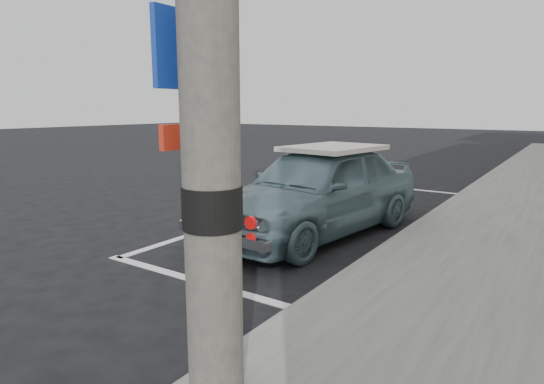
# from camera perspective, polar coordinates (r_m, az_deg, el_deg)

# --- Properties ---
(ground) EXTENTS (80.00, 80.00, 0.00)m
(ground) POSITION_cam_1_polar(r_m,az_deg,el_deg) (5.77, -9.28, -8.52)
(ground) COLOR black
(ground) RESTS_ON ground
(sidewalk) EXTENTS (2.80, 40.00, 0.15)m
(sidewalk) POSITION_cam_1_polar(r_m,az_deg,el_deg) (6.23, 27.48, -7.45)
(sidewalk) COLOR #62625E
(sidewalk) RESTS_ON ground
(pline_rear) EXTENTS (3.00, 0.12, 0.01)m
(pline_rear) POSITION_cam_1_polar(r_m,az_deg,el_deg) (5.11, -9.04, -11.04)
(pline_rear) COLOR silver
(pline_rear) RESTS_ON ground
(pline_front) EXTENTS (3.00, 0.12, 0.01)m
(pline_front) POSITION_cam_1_polar(r_m,az_deg,el_deg) (11.10, 16.44, 0.40)
(pline_front) COLOR silver
(pline_front) RESTS_ON ground
(pline_side) EXTENTS (0.12, 7.00, 0.01)m
(pline_side) POSITION_cam_1_polar(r_m,az_deg,el_deg) (8.58, 0.12, -2.05)
(pline_side) COLOR silver
(pline_side) RESTS_ON ground
(retro_coupe) EXTENTS (2.10, 4.11, 1.34)m
(retro_coupe) POSITION_cam_1_polar(r_m,az_deg,el_deg) (6.80, 5.71, 0.36)
(retro_coupe) COLOR slate
(retro_coupe) RESTS_ON ground
(cat) EXTENTS (0.33, 0.55, 0.30)m
(cat) POSITION_cam_1_polar(r_m,az_deg,el_deg) (5.68, -4.73, -7.29)
(cat) COLOR brown
(cat) RESTS_ON ground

